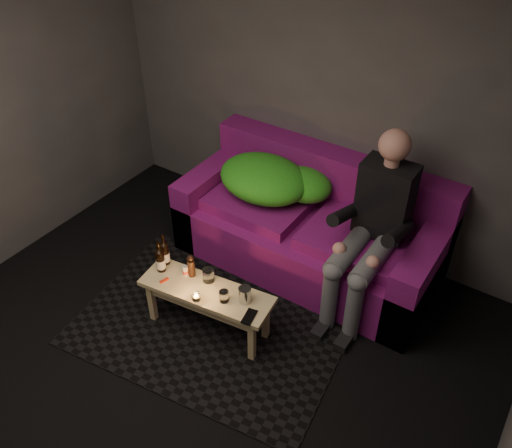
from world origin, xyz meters
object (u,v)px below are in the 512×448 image
(sofa, at_px, (311,229))
(coffee_table, at_px, (207,297))
(person, at_px, (373,225))
(beer_bottle_b, at_px, (160,260))
(steel_cup, at_px, (245,295))
(beer_bottle_a, at_px, (165,253))

(sofa, distance_m, coffee_table, 1.12)
(person, xyz_separation_m, beer_bottle_b, (-1.22, -0.94, -0.24))
(coffee_table, height_order, steel_cup, steel_cup)
(coffee_table, relative_size, beer_bottle_b, 3.79)
(coffee_table, xyz_separation_m, steel_cup, (0.29, 0.06, 0.13))
(sofa, xyz_separation_m, steel_cup, (0.04, -1.04, 0.13))
(person, relative_size, beer_bottle_a, 5.39)
(beer_bottle_b, xyz_separation_m, steel_cup, (0.69, 0.08, -0.04))
(coffee_table, xyz_separation_m, beer_bottle_a, (-0.42, 0.06, 0.17))
(person, height_order, beer_bottle_b, person)
(sofa, xyz_separation_m, coffee_table, (-0.25, -1.10, -0.00))
(person, bearing_deg, beer_bottle_a, -145.21)
(person, relative_size, steel_cup, 11.72)
(beer_bottle_a, bearing_deg, coffee_table, -7.63)
(person, bearing_deg, beer_bottle_b, -142.29)
(sofa, height_order, coffee_table, sofa)
(beer_bottle_b, distance_m, steel_cup, 0.70)
(person, bearing_deg, coffee_table, -131.68)
(sofa, relative_size, steel_cup, 17.56)
(person, bearing_deg, sofa, 163.16)
(beer_bottle_a, distance_m, beer_bottle_b, 0.08)
(coffee_table, relative_size, beer_bottle_a, 3.84)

